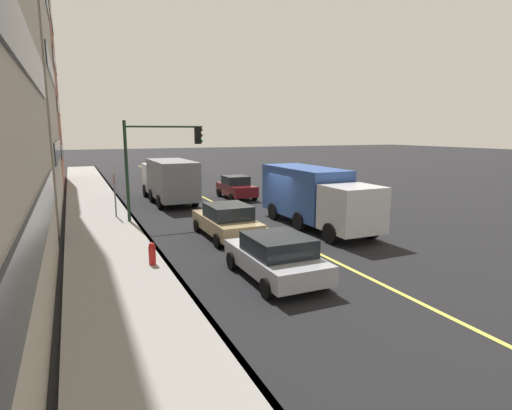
{
  "coord_description": "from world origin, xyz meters",
  "views": [
    {
      "loc": [
        -18.49,
        8.51,
        4.67
      ],
      "look_at": [
        -2.77,
        1.41,
        1.57
      ],
      "focal_mm": 28.66,
      "sensor_mm": 36.0,
      "label": 1
    }
  ],
  "objects": [
    {
      "name": "truck_gray",
      "position": [
        8.62,
        2.65,
        1.56
      ],
      "size": [
        7.71,
        2.47,
        2.85
      ],
      "color": "silver",
      "rests_on": "ground"
    },
    {
      "name": "traffic_light_mast",
      "position": [
        2.83,
        4.4,
        3.61
      ],
      "size": [
        0.28,
        4.08,
        5.23
      ],
      "color": "#1E3823",
      "rests_on": "ground"
    },
    {
      "name": "truck_blue",
      "position": [
        -1.59,
        -2.29,
        1.57
      ],
      "size": [
        7.76,
        2.41,
        2.89
      ],
      "color": "silver",
      "rests_on": "ground"
    },
    {
      "name": "lane_stripe_center",
      "position": [
        0.0,
        0.0,
        0.01
      ],
      "size": [
        80.0,
        0.16,
        0.01
      ],
      "primitive_type": "cube",
      "color": "#D8CC4C",
      "rests_on": "ground"
    },
    {
      "name": "car_silver",
      "position": [
        -7.33,
        2.77,
        0.75
      ],
      "size": [
        4.16,
        2.12,
        1.46
      ],
      "color": "#A8AAB2",
      "rests_on": "ground"
    },
    {
      "name": "ground",
      "position": [
        0.0,
        0.0,
        0.0
      ],
      "size": [
        200.0,
        200.0,
        0.0
      ],
      "primitive_type": "plane",
      "color": "black"
    },
    {
      "name": "sidewalk_slab",
      "position": [
        0.0,
        7.31,
        0.07
      ],
      "size": [
        80.0,
        3.4,
        0.15
      ],
      "primitive_type": "cube",
      "color": "gray",
      "rests_on": "ground"
    },
    {
      "name": "car_maroon",
      "position": [
        8.2,
        -2.0,
        0.79
      ],
      "size": [
        3.93,
        1.89,
        1.59
      ],
      "color": "#591116",
      "rests_on": "ground"
    },
    {
      "name": "curb_edge",
      "position": [
        0.0,
        5.68,
        0.07
      ],
      "size": [
        80.0,
        0.16,
        0.15
      ],
      "primitive_type": "cube",
      "color": "slate",
      "rests_on": "ground"
    },
    {
      "name": "street_sign_post",
      "position": [
        4.3,
        6.51,
        1.62
      ],
      "size": [
        0.6,
        0.08,
        2.75
      ],
      "color": "slate",
      "rests_on": "ground"
    },
    {
      "name": "car_tan",
      "position": [
        -1.79,
        2.4,
        0.77
      ],
      "size": [
        4.48,
        2.04,
        1.53
      ],
      "color": "tan",
      "rests_on": "ground"
    },
    {
      "name": "fire_hydrant",
      "position": [
        -4.7,
        6.2,
        0.47
      ],
      "size": [
        0.24,
        0.24,
        0.94
      ],
      "color": "red",
      "rests_on": "ground"
    }
  ]
}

